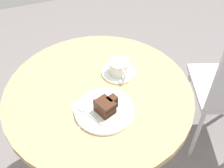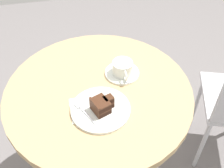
{
  "view_description": "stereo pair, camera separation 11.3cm",
  "coord_description": "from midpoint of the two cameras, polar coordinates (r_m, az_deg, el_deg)",
  "views": [
    {
      "loc": [
        0.76,
        -0.21,
        1.6
      ],
      "look_at": [
        0.01,
        0.06,
        0.79
      ],
      "focal_mm": 45.0,
      "sensor_mm": 36.0,
      "label": 1
    },
    {
      "loc": [
        0.79,
        -0.11,
        1.6
      ],
      "look_at": [
        0.01,
        0.06,
        0.79
      ],
      "focal_mm": 45.0,
      "sensor_mm": 36.0,
      "label": 2
    }
  ],
  "objects": [
    {
      "name": "napkin",
      "position": [
        1.09,
        -2.05,
        -5.43
      ],
      "size": [
        0.15,
        0.14,
        0.0
      ],
      "rotation": [
        0.0,
        0.0,
        0.01
      ],
      "color": "silver",
      "rests_on": "cafe_table"
    },
    {
      "name": "coffee_cup",
      "position": [
        1.2,
        4.86,
        3.19
      ],
      "size": [
        0.12,
        0.09,
        0.06
      ],
      "color": "silver",
      "rests_on": "saucer"
    },
    {
      "name": "cake_slice",
      "position": [
        1.05,
        0.93,
        -4.51
      ],
      "size": [
        0.08,
        0.09,
        0.06
      ],
      "rotation": [
        0.0,
        0.0,
        1.95
      ],
      "color": "black",
      "rests_on": "cake_plate"
    },
    {
      "name": "fork",
      "position": [
        1.07,
        -2.93,
        -5.48
      ],
      "size": [
        0.13,
        0.07,
        0.0
      ],
      "rotation": [
        0.0,
        0.0,
        3.6
      ],
      "color": "silver",
      "rests_on": "cake_plate"
    },
    {
      "name": "cafe_table",
      "position": [
        1.25,
        -0.03,
        -5.3
      ],
      "size": [
        0.78,
        0.78,
        0.75
      ],
      "color": "tan",
      "rests_on": "ground"
    },
    {
      "name": "teaspoon",
      "position": [
        1.21,
        6.27,
        1.24
      ],
      "size": [
        0.09,
        0.06,
        0.0
      ],
      "rotation": [
        0.0,
        0.0,
        5.76
      ],
      "color": "silver",
      "rests_on": "saucer"
    },
    {
      "name": "saucer",
      "position": [
        1.23,
        4.68,
        2.13
      ],
      "size": [
        0.15,
        0.15,
        0.01
      ],
      "color": "silver",
      "rests_on": "cafe_table"
    },
    {
      "name": "cake_plate",
      "position": [
        1.08,
        0.65,
        -5.31
      ],
      "size": [
        0.23,
        0.23,
        0.01
      ],
      "color": "silver",
      "rests_on": "cafe_table"
    }
  ]
}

